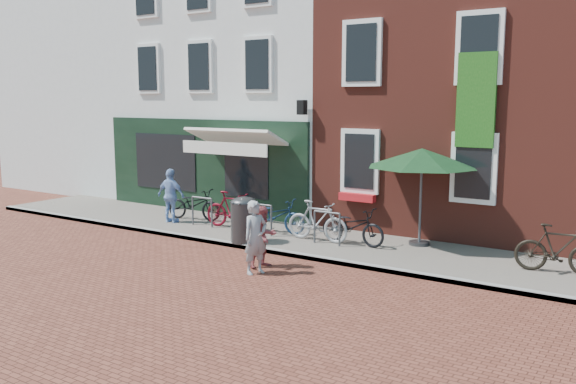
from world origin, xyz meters
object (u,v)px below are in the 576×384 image
Objects in this scene: cafe_person at (171,196)px; bicycle_5 at (558,249)px; bicycle_4 at (353,226)px; bicycle_3 at (317,221)px; boy at (264,237)px; bicycle_1 at (232,210)px; bicycle_2 at (275,216)px; parasol at (422,154)px; bicycle_0 at (194,204)px; litter_bin at (244,217)px; woman at (256,237)px.

bicycle_5 is at bearing 178.14° from cafe_person.
bicycle_4 is at bearing 84.03° from bicycle_5.
bicycle_3 is 0.92m from bicycle_4.
boy is 2.39m from bicycle_3.
bicycle_1 is 2.74m from bicycle_3.
bicycle_2 is at bearing -175.60° from cafe_person.
parasol is 4.40m from boy.
bicycle_5 reaches higher than bicycle_4.
parasol is at bearing -84.69° from bicycle_1.
bicycle_0 is 1.00× the size of bicycle_2.
bicycle_1 reaches higher than bicycle_2.
woman reaches higher than litter_bin.
bicycle_4 is (0.86, 2.56, -0.12)m from boy.
bicycle_1 is at bearing 63.39° from woman.
bicycle_3 is at bearing -156.25° from parasol.
boy is 0.80× the size of bicycle_5.
woman reaches higher than bicycle_1.
bicycle_4 is 1.03× the size of bicycle_5.
woman is 0.92× the size of bicycle_5.
litter_bin is 0.70× the size of bicycle_0.
bicycle_5 is at bearing -84.99° from bicycle_4.
parasol reaches higher than cafe_person.
bicycle_1 is 0.97× the size of bicycle_4.
litter_bin reaches higher than bicycle_5.
bicycle_4 is (2.37, 1.26, -0.17)m from litter_bin.
woman is 5.62m from bicycle_0.
bicycle_4 is 4.66m from bicycle_5.
bicycle_1 is 0.97× the size of bicycle_2.
bicycle_3 reaches higher than bicycle_4.
bicycle_0 is at bearing 85.19° from bicycle_3.
bicycle_3 is at bearing -106.31° from bicycle_2.
litter_bin is at bearing -137.56° from bicycle_1.
bicycle_3 is 1.00× the size of bicycle_5.
bicycle_1 is at bearing 84.73° from bicycle_5.
boy is (1.51, -1.30, -0.06)m from litter_bin.
cafe_person is at bearing 145.66° from bicycle_0.
litter_bin is 0.70× the size of bicycle_4.
boy is at bearing 108.85° from bicycle_5.
bicycle_2 is (3.27, 0.51, -0.32)m from cafe_person.
bicycle_3 is at bearing 22.24° from woman.
bicycle_3 is at bearing -96.62° from bicycle_1.
parasol is at bearing -9.90° from woman.
parasol is 3.04m from bicycle_3.
woman reaches higher than bicycle_2.
cafe_person is 10.28m from bicycle_5.
bicycle_4 is (3.64, 0.11, -0.05)m from bicycle_1.
woman reaches higher than bicycle_5.
parasol is 1.72× the size of woman.
bicycle_5 is at bearing -100.31° from bicycle_0.
bicycle_0 is at bearing 92.85° from bicycle_4.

